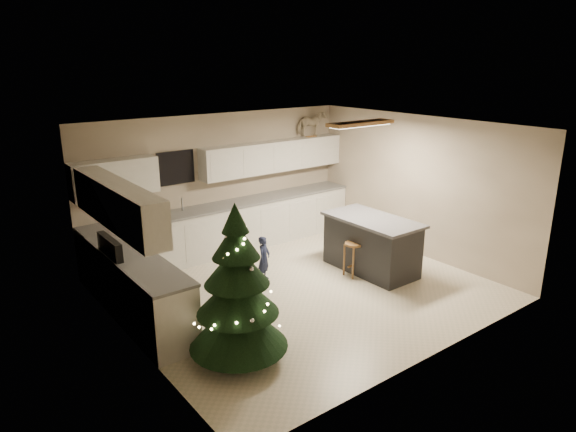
# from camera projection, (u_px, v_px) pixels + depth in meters

# --- Properties ---
(ground_plane) EXTENTS (5.50, 5.50, 0.00)m
(ground_plane) POSITION_uv_depth(u_px,v_px,m) (301.00, 289.00, 8.27)
(ground_plane) COLOR beige
(room_shell) EXTENTS (5.52, 5.02, 2.61)m
(room_shell) POSITION_uv_depth(u_px,v_px,m) (303.00, 183.00, 7.77)
(room_shell) COLOR #AFA18B
(room_shell) RESTS_ON ground_plane
(cabinetry) EXTENTS (5.50, 3.20, 2.00)m
(cabinetry) POSITION_uv_depth(u_px,v_px,m) (200.00, 230.00, 8.77)
(cabinetry) COLOR silver
(cabinetry) RESTS_ON ground_plane
(island) EXTENTS (0.90, 1.70, 0.95)m
(island) POSITION_uv_depth(u_px,v_px,m) (371.00, 244.00, 8.88)
(island) COLOR black
(island) RESTS_ON ground_plane
(bar_stool) EXTENTS (0.31, 0.31, 0.59)m
(bar_stool) POSITION_uv_depth(u_px,v_px,m) (354.00, 251.00, 8.66)
(bar_stool) COLOR #976231
(bar_stool) RESTS_ON ground_plane
(christmas_tree) EXTENTS (1.25, 1.21, 2.01)m
(christmas_tree) POSITION_uv_depth(u_px,v_px,m) (238.00, 298.00, 6.13)
(christmas_tree) COLOR #3F2816
(christmas_tree) RESTS_ON ground_plane
(toddler) EXTENTS (0.33, 0.30, 0.77)m
(toddler) POSITION_uv_depth(u_px,v_px,m) (264.00, 258.00, 8.51)
(toddler) COLOR black
(toddler) RESTS_ON ground_plane
(rocking_horse) EXTENTS (0.63, 0.36, 0.52)m
(rocking_horse) POSITION_uv_depth(u_px,v_px,m) (311.00, 124.00, 10.59)
(rocking_horse) COLOR #976231
(rocking_horse) RESTS_ON cabinetry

